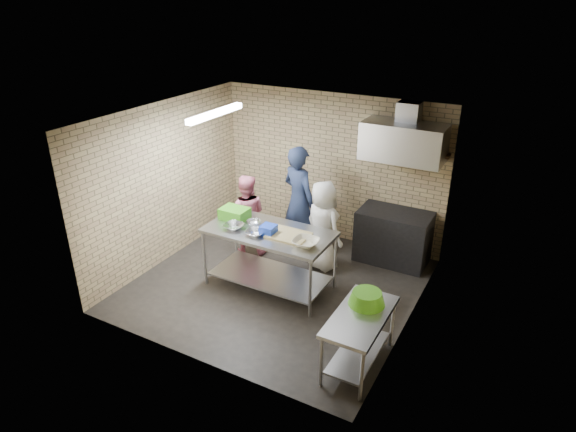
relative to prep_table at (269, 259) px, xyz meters
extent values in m
plane|color=black|center=(0.09, 0.06, -0.49)|extent=(4.20, 4.20, 0.00)
plane|color=black|center=(0.09, 0.06, 2.21)|extent=(4.20, 4.20, 0.00)
cube|color=tan|center=(0.09, 2.06, 0.86)|extent=(4.20, 0.06, 2.70)
cube|color=tan|center=(0.09, -1.94, 0.86)|extent=(4.20, 0.06, 2.70)
cube|color=tan|center=(-2.01, 0.06, 0.86)|extent=(0.06, 4.00, 2.70)
cube|color=tan|center=(2.19, 0.06, 0.86)|extent=(0.06, 4.00, 2.70)
cube|color=#B8BBBF|center=(0.00, 0.00, 0.00)|extent=(1.94, 0.97, 0.97)
cube|color=silver|center=(1.89, -1.04, -0.11)|extent=(0.60, 1.20, 0.75)
cube|color=black|center=(1.44, 1.71, -0.04)|extent=(1.20, 0.70, 0.90)
cube|color=silver|center=(1.44, 1.76, 1.61)|extent=(1.30, 0.60, 0.60)
cube|color=#A5A8AD|center=(1.44, 1.91, 2.06)|extent=(0.35, 0.30, 0.30)
cube|color=#3F2B19|center=(1.74, 1.95, 1.43)|extent=(0.80, 0.20, 0.04)
cube|color=white|center=(-0.91, 0.06, 2.15)|extent=(0.10, 1.25, 0.08)
cube|color=#3B971B|center=(-0.70, 0.12, 0.57)|extent=(0.43, 0.32, 0.17)
cube|color=blue|center=(0.05, -0.10, 0.56)|extent=(0.22, 0.22, 0.14)
cube|color=tan|center=(0.35, -0.02, 0.50)|extent=(0.59, 0.45, 0.03)
imported|color=#B6B9BD|center=(-0.50, -0.20, 0.52)|extent=(0.31, 0.31, 0.07)
imported|color=silver|center=(-0.30, 0.05, 0.52)|extent=(0.24, 0.24, 0.07)
imported|color=silver|center=(-0.10, -0.22, 0.52)|extent=(0.28, 0.28, 0.07)
imported|color=beige|center=(0.70, -0.15, 0.53)|extent=(0.38, 0.38, 0.09)
cylinder|color=#B22619|center=(1.49, 1.95, 1.54)|extent=(0.07, 0.07, 0.18)
cylinder|color=green|center=(1.89, 1.95, 1.53)|extent=(0.06, 0.06, 0.15)
imported|color=#151D36|center=(-0.14, 1.25, 0.49)|extent=(0.83, 0.69, 1.94)
imported|color=pink|center=(-0.91, 0.76, 0.24)|extent=(0.87, 0.80, 1.45)
imported|color=white|center=(0.47, 0.94, 0.28)|extent=(0.88, 0.75, 1.53)
camera|label=1|loc=(3.47, -5.76, 3.84)|focal=31.04mm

